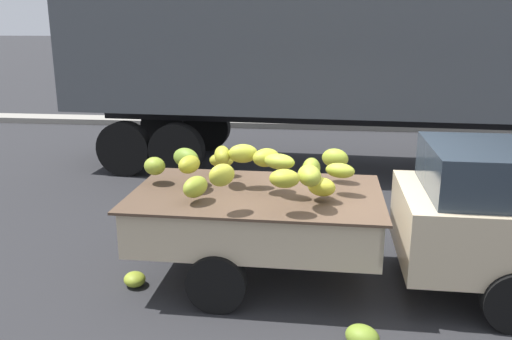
{
  "coord_description": "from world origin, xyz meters",
  "views": [
    {
      "loc": [
        -0.33,
        -5.84,
        2.97
      ],
      "look_at": [
        -1.11,
        0.74,
        1.14
      ],
      "focal_mm": 37.65,
      "sensor_mm": 36.0,
      "label": 1
    }
  ],
  "objects_px": {
    "pickup_truck": "(431,215)",
    "fallen_banana_bunch_near_tailgate": "(135,279)",
    "fallen_banana_bunch_by_wheel": "(362,337)",
    "semi_trailer": "(364,45)"
  },
  "relations": [
    {
      "from": "pickup_truck",
      "to": "fallen_banana_bunch_near_tailgate",
      "type": "height_order",
      "value": "pickup_truck"
    },
    {
      "from": "fallen_banana_bunch_by_wheel",
      "to": "fallen_banana_bunch_near_tailgate",
      "type": "bearing_deg",
      "value": 159.85
    },
    {
      "from": "semi_trailer",
      "to": "pickup_truck",
      "type": "bearing_deg",
      "value": -82.6
    },
    {
      "from": "fallen_banana_bunch_near_tailgate",
      "to": "semi_trailer",
      "type": "bearing_deg",
      "value": 62.34
    },
    {
      "from": "pickup_truck",
      "to": "semi_trailer",
      "type": "bearing_deg",
      "value": 95.49
    },
    {
      "from": "pickup_truck",
      "to": "semi_trailer",
      "type": "relative_size",
      "value": 0.42
    },
    {
      "from": "semi_trailer",
      "to": "fallen_banana_bunch_near_tailgate",
      "type": "bearing_deg",
      "value": -115.1
    },
    {
      "from": "pickup_truck",
      "to": "fallen_banana_bunch_by_wheel",
      "type": "bearing_deg",
      "value": -121.43
    },
    {
      "from": "semi_trailer",
      "to": "fallen_banana_bunch_near_tailgate",
      "type": "distance_m",
      "value": 6.72
    },
    {
      "from": "fallen_banana_bunch_by_wheel",
      "to": "semi_trailer",
      "type": "bearing_deg",
      "value": 86.83
    }
  ]
}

